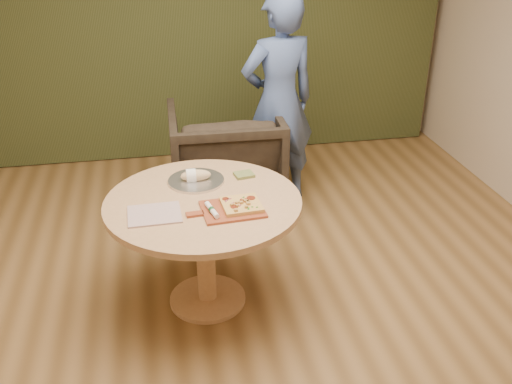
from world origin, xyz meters
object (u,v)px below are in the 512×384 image
at_px(flatbread_pizza, 241,205).
at_px(bread_roll, 194,176).
at_px(pedestal_table, 204,220).
at_px(armchair, 225,151).
at_px(serving_tray, 196,181).
at_px(pizza_paddle, 231,210).
at_px(person_standing, 278,102).
at_px(cutlery_roll, 212,210).

height_order(flatbread_pizza, bread_roll, bread_roll).
bearing_deg(pedestal_table, armchair, 76.83).
xyz_separation_m(serving_tray, armchair, (0.34, 1.11, -0.29)).
height_order(flatbread_pizza, armchair, armchair).
relative_size(flatbread_pizza, armchair, 0.25).
height_order(pizza_paddle, person_standing, person_standing).
bearing_deg(cutlery_roll, serving_tray, 83.40).
bearing_deg(serving_tray, flatbread_pizza, -60.96).
height_order(pizza_paddle, armchair, armchair).
bearing_deg(serving_tray, pizza_paddle, -68.96).
bearing_deg(flatbread_pizza, pizza_paddle, -169.44).
bearing_deg(person_standing, pedestal_table, 47.37).
bearing_deg(armchair, pizza_paddle, 85.01).
relative_size(pedestal_table, flatbread_pizza, 5.03).
height_order(cutlery_roll, person_standing, person_standing).
xyz_separation_m(pizza_paddle, person_standing, (0.62, 1.48, 0.12)).
relative_size(cutlery_roll, person_standing, 0.11).
bearing_deg(flatbread_pizza, serving_tray, 119.04).
xyz_separation_m(serving_tray, person_standing, (0.78, 1.06, 0.12)).
distance_m(bread_roll, person_standing, 1.33).
bearing_deg(cutlery_roll, person_standing, 51.28).
distance_m(cutlery_roll, serving_tray, 0.44).
height_order(pizza_paddle, bread_roll, bread_roll).
xyz_separation_m(pizza_paddle, bread_roll, (-0.17, 0.42, 0.04)).
xyz_separation_m(pedestal_table, person_standing, (0.76, 1.32, 0.27)).
bearing_deg(pizza_paddle, flatbread_pizza, 6.27).
height_order(serving_tray, bread_roll, bread_roll).
bearing_deg(pedestal_table, flatbread_pizza, -36.15).
xyz_separation_m(cutlery_roll, bread_roll, (-0.06, 0.44, 0.01)).
height_order(pedestal_table, flatbread_pizza, flatbread_pizza).
distance_m(serving_tray, bread_roll, 0.04).
distance_m(pedestal_table, cutlery_roll, 0.26).
bearing_deg(person_standing, cutlery_roll, 51.54).
bearing_deg(pizza_paddle, cutlery_roll, -172.01).
distance_m(armchair, person_standing, 0.61).
xyz_separation_m(pedestal_table, flatbread_pizza, (0.21, -0.15, 0.17)).
xyz_separation_m(flatbread_pizza, serving_tray, (-0.22, 0.41, -0.02)).
distance_m(flatbread_pizza, serving_tray, 0.46).
bearing_deg(cutlery_roll, bread_roll, 84.54).
distance_m(pizza_paddle, cutlery_roll, 0.12).
bearing_deg(pedestal_table, pizza_paddle, -48.80).
xyz_separation_m(serving_tray, bread_roll, (-0.01, -0.00, 0.04)).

